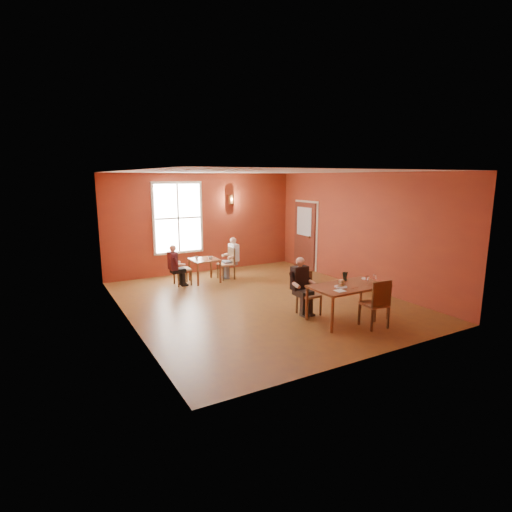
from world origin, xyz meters
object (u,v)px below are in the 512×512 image
diner_main (310,288)px  main_table (348,303)px  diner_white (227,259)px  chair_diner_maroon (182,268)px  chair_empty (374,303)px  chair_diner_white (226,263)px  diner_maroon (181,265)px  second_table (205,270)px  chair_diner_main (309,294)px

diner_main → main_table: bearing=128.9°
diner_white → main_table: bearing=-170.4°
chair_diner_maroon → chair_empty: bearing=24.9°
diner_main → chair_diner_white: 3.65m
diner_main → chair_empty: 1.35m
diner_white → diner_maroon: (-1.36, 0.00, -0.02)m
second_table → chair_diner_white: chair_diner_white is taller
chair_diner_white → chair_diner_maroon: size_ratio=0.99×
chair_empty → diner_white: 4.89m
diner_maroon → chair_diner_white: bearing=90.0°
chair_diner_main → diner_main: bearing=90.0°
main_table → second_table: bearing=108.2°
chair_diner_white → diner_white: size_ratio=0.79×
main_table → chair_diner_white: 4.32m
main_table → diner_maroon: bearing=116.1°
chair_diner_main → chair_diner_maroon: 3.93m
second_table → chair_diner_maroon: 0.66m
chair_empty → chair_diner_maroon: bearing=121.2°
chair_empty → diner_white: diner_white is taller
chair_diner_main → chair_diner_white: bearing=-86.0°
second_table → chair_diner_maroon: (-0.65, 0.00, 0.13)m
diner_white → diner_maroon: diner_white is taller
chair_diner_main → chair_diner_white: (-0.25, 3.61, 0.00)m
chair_diner_main → chair_diner_maroon: size_ratio=0.99×
second_table → diner_white: diner_white is taller
main_table → diner_white: diner_white is taller
chair_diner_white → diner_white: (0.03, 0.00, 0.12)m
chair_diner_main → second_table: (-0.90, 3.61, -0.13)m
main_table → chair_diner_main: size_ratio=1.73×
second_table → diner_maroon: (-0.68, 0.00, 0.22)m
main_table → chair_diner_main: bearing=127.6°
main_table → chair_empty: (0.18, -0.55, 0.12)m
chair_diner_main → diner_main: 0.14m
chair_diner_main → diner_white: size_ratio=0.79×
diner_maroon → chair_diner_maroon: bearing=90.0°
diner_main → chair_diner_white: (-0.25, 3.64, -0.13)m
second_table → diner_white: 0.72m
second_table → diner_maroon: diner_maroon is taller
second_table → diner_main: bearing=-76.1°
chair_diner_maroon → diner_main: bearing=23.1°
diner_main → diner_white: bearing=-86.5°
main_table → diner_main: diner_main is taller
chair_diner_main → chair_empty: (0.68, -1.20, 0.03)m
main_table → second_table: main_table is taller
chair_empty → chair_diner_white: (-0.93, 4.80, -0.03)m
diner_main → chair_diner_white: size_ratio=1.30×
chair_empty → main_table: bearing=114.4°
chair_diner_main → chair_diner_white: size_ratio=0.99×
second_table → chair_diner_white: 0.66m
diner_main → chair_diner_maroon: 3.96m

